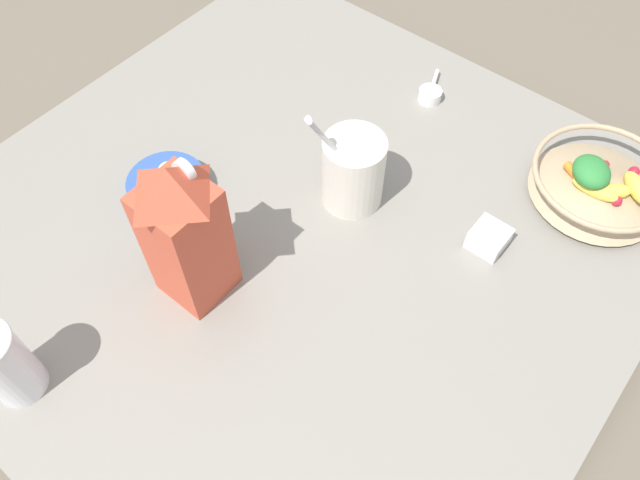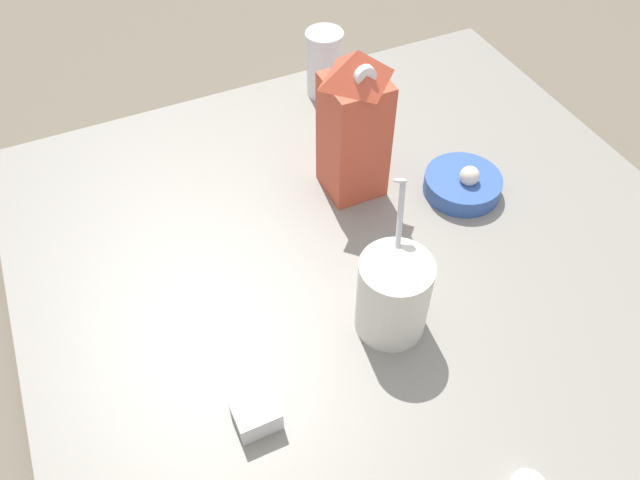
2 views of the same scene
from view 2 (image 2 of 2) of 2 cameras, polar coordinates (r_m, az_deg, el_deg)
ground_plane at (r=1.05m, az=4.91°, el=-3.80°), size 6.00×6.00×0.00m
countertop at (r=1.03m, az=4.99°, el=-3.00°), size 1.10×1.10×0.05m
milk_carton at (r=1.04m, az=3.15°, el=10.53°), size 0.10×0.10×0.27m
yogurt_tub at (r=0.88m, az=6.74°, el=-4.78°), size 0.10×0.13×0.22m
drinking_cup at (r=1.31m, az=0.40°, el=15.96°), size 0.08×0.08×0.14m
spice_jar at (r=0.85m, az=-5.92°, el=-15.44°), size 0.06×0.06×0.04m
garlic_bowl at (r=1.13m, az=12.92°, el=5.03°), size 0.14×0.14×0.06m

